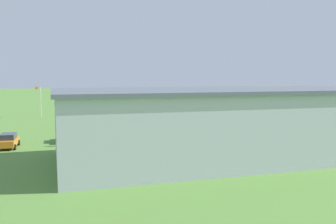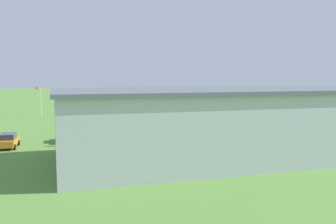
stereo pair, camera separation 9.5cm
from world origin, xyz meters
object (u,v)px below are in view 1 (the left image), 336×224
(biplane, at_px, (160,104))
(person_beside_truck, at_px, (276,124))
(hangar, at_px, (225,123))
(car_green, at_px, (68,135))
(person_at_fence_line, at_px, (61,140))
(person_crossing_taxiway, at_px, (231,123))
(car_orange, at_px, (8,141))
(windsock, at_px, (37,90))
(car_white, at_px, (268,126))

(biplane, height_order, person_beside_truck, biplane)
(hangar, xyz_separation_m, car_green, (14.22, -15.17, -2.66))
(person_at_fence_line, bearing_deg, person_crossing_taxiway, -166.73)
(person_at_fence_line, bearing_deg, car_green, -109.14)
(car_green, bearing_deg, person_crossing_taxiway, -172.66)
(biplane, distance_m, car_orange, 33.67)
(hangar, relative_size, person_at_fence_line, 22.15)
(hangar, relative_size, person_beside_truck, 22.61)
(hangar, xyz_separation_m, biplane, (-5.02, -34.40, -0.66))
(hangar, relative_size, biplane, 4.17)
(car_green, relative_size, windsock, 0.71)
(person_at_fence_line, bearing_deg, windsock, -86.92)
(biplane, bearing_deg, car_orange, 38.92)
(biplane, bearing_deg, windsock, -28.96)
(biplane, xyz_separation_m, car_orange, (26.15, 21.11, -2.02))
(car_orange, bearing_deg, person_beside_truck, -176.74)
(car_white, xyz_separation_m, car_orange, (36.13, 0.31, 0.04))
(car_green, height_order, car_orange, car_green)
(car_white, relative_size, car_orange, 0.94)
(person_crossing_taxiway, bearing_deg, car_orange, 9.04)
(car_green, xyz_separation_m, windsock, (2.90, -31.48, 4.59))
(car_green, xyz_separation_m, person_at_fence_line, (1.04, 3.00, -0.11))
(hangar, height_order, car_orange, hangar)
(car_orange, relative_size, person_beside_truck, 2.95)
(biplane, height_order, person_at_fence_line, biplane)
(person_crossing_taxiway, xyz_separation_m, windsock, (28.66, -28.16, 4.60))
(hangar, bearing_deg, biplane, -98.30)
(person_beside_truck, xyz_separation_m, windsock, (35.05, -31.14, 4.72))
(car_white, bearing_deg, car_orange, 0.49)
(person_crossing_taxiway, relative_size, windsock, 0.28)
(person_crossing_taxiway, height_order, windsock, windsock)
(car_white, xyz_separation_m, person_at_fence_line, (30.26, 1.43, -0.06))
(hangar, distance_m, car_green, 20.96)
(hangar, relative_size, car_orange, 7.67)
(person_beside_truck, distance_m, windsock, 47.12)
(car_orange, distance_m, person_at_fence_line, 5.98)
(car_orange, height_order, windsock, windsock)
(person_at_fence_line, bearing_deg, hangar, 141.43)
(biplane, xyz_separation_m, windsock, (22.13, -12.25, 2.59))
(hangar, height_order, biplane, hangar)
(hangar, relative_size, person_crossing_taxiway, 19.70)
(hangar, relative_size, car_green, 7.81)
(car_white, height_order, person_at_fence_line, car_white)
(car_green, relative_size, person_at_fence_line, 2.84)
(person_beside_truck, height_order, person_crossing_taxiway, person_crossing_taxiway)
(person_beside_truck, bearing_deg, car_white, 33.06)
(car_white, relative_size, person_beside_truck, 2.77)
(person_at_fence_line, distance_m, windsock, 34.85)
(car_orange, distance_m, windsock, 33.92)
(hangar, bearing_deg, person_crossing_taxiway, -121.99)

